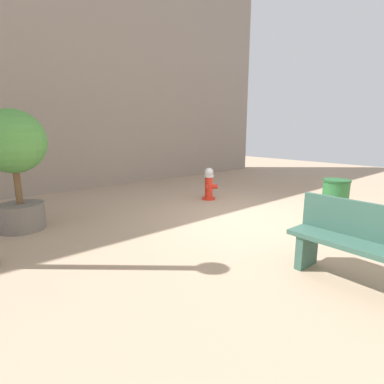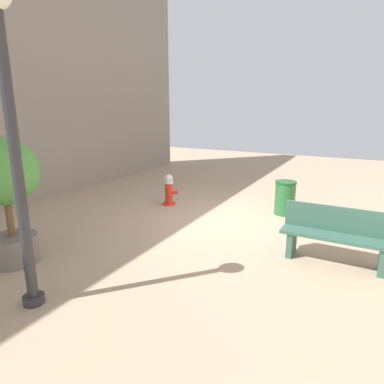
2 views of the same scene
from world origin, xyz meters
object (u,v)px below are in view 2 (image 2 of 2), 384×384
object	(u,v)px
fire_hydrant	(169,190)
bench_near	(336,234)
trash_bin	(285,198)
planter_tree	(5,186)
street_lamp	(10,118)

from	to	relation	value
fire_hydrant	bench_near	xyz separation A→B (m)	(-4.32, 1.65, 0.09)
trash_bin	planter_tree	bearing A→B (deg)	54.31
bench_near	planter_tree	bearing A→B (deg)	27.96
planter_tree	street_lamp	xyz separation A→B (m)	(-1.36, 0.70, 1.12)
fire_hydrant	planter_tree	xyz separation A→B (m)	(0.51, 4.21, 0.93)
street_lamp	trash_bin	distance (m)	6.23
street_lamp	trash_bin	bearing A→B (deg)	-110.82
bench_near	street_lamp	bearing A→B (deg)	43.23
fire_hydrant	planter_tree	size ratio (longest dim) A/B	0.39
bench_near	fire_hydrant	bearing A→B (deg)	-20.88
bench_near	trash_bin	bearing A→B (deg)	-58.58
fire_hydrant	bench_near	size ratio (longest dim) A/B	0.46
planter_tree	trash_bin	world-z (taller)	planter_tree
fire_hydrant	trash_bin	world-z (taller)	trash_bin
fire_hydrant	trash_bin	bearing A→B (deg)	-168.51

